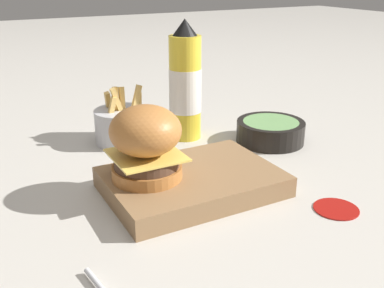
{
  "coord_description": "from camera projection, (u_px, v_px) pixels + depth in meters",
  "views": [
    {
      "loc": [
        -0.35,
        -0.54,
        0.35
      ],
      "look_at": [
        -0.03,
        0.05,
        0.08
      ],
      "focal_mm": 42.0,
      "sensor_mm": 36.0,
      "label": 1
    }
  ],
  "objects": [
    {
      "name": "side_bowl",
      "position": [
        270.0,
        131.0,
        0.95
      ],
      "size": [
        0.14,
        0.14,
        0.05
      ],
      "color": "black",
      "rests_on": "ground_plane"
    },
    {
      "name": "ketchup_puddle",
      "position": [
        336.0,
        208.0,
        0.69
      ],
      "size": [
        0.07,
        0.07,
        0.0
      ],
      "color": "#9E140F",
      "rests_on": "ground_plane"
    },
    {
      "name": "serving_board",
      "position": [
        192.0,
        182.0,
        0.74
      ],
      "size": [
        0.28,
        0.2,
        0.03
      ],
      "color": "olive",
      "rests_on": "ground_plane"
    },
    {
      "name": "ketchup_bottle",
      "position": [
        185.0,
        86.0,
        0.95
      ],
      "size": [
        0.07,
        0.07,
        0.25
      ],
      "color": "yellow",
      "rests_on": "ground_plane"
    },
    {
      "name": "ground_plane",
      "position": [
        225.0,
        199.0,
        0.72
      ],
      "size": [
        6.0,
        6.0,
        0.0
      ],
      "primitive_type": "plane",
      "color": "#B7B2A8"
    },
    {
      "name": "burger",
      "position": [
        146.0,
        142.0,
        0.7
      ],
      "size": [
        0.11,
        0.11,
        0.12
      ],
      "color": "#AD6B33",
      "rests_on": "serving_board"
    },
    {
      "name": "fries_basket",
      "position": [
        122.0,
        125.0,
        0.95
      ],
      "size": [
        0.11,
        0.11,
        0.12
      ],
      "color": "#B7B7BC",
      "rests_on": "ground_plane"
    }
  ]
}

